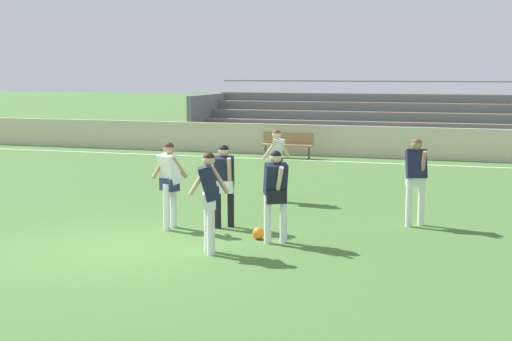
# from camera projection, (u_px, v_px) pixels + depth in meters

# --- Properties ---
(ground_plane) EXTENTS (160.00, 160.00, 0.00)m
(ground_plane) POSITION_uv_depth(u_px,v_px,m) (124.00, 248.00, 12.51)
(ground_plane) COLOR #477033
(field_line_sideline) EXTENTS (44.00, 0.12, 0.01)m
(field_line_sideline) POSITION_uv_depth(u_px,v_px,m) (304.00, 160.00, 24.74)
(field_line_sideline) COLOR white
(field_line_sideline) RESTS_ON ground
(sideline_wall) EXTENTS (48.00, 0.16, 1.09)m
(sideline_wall) POSITION_uv_depth(u_px,v_px,m) (314.00, 140.00, 26.11)
(sideline_wall) COLOR beige
(sideline_wall) RESTS_ON ground
(bleacher_stand) EXTENTS (17.62, 4.43, 2.61)m
(bleacher_stand) POSITION_uv_depth(u_px,v_px,m) (419.00, 121.00, 28.12)
(bleacher_stand) COLOR #897051
(bleacher_stand) RESTS_ON ground
(bench_centre_sideline) EXTENTS (1.80, 0.40, 0.90)m
(bench_centre_sideline) POSITION_uv_depth(u_px,v_px,m) (288.00, 142.00, 25.33)
(bench_centre_sideline) COLOR #99754C
(bench_centre_sideline) RESTS_ON ground
(player_dark_pressing_high) EXTENTS (0.50, 0.67, 1.64)m
(player_dark_pressing_high) POSITION_uv_depth(u_px,v_px,m) (276.00, 188.00, 12.75)
(player_dark_pressing_high) COLOR white
(player_dark_pressing_high) RESTS_ON ground
(player_dark_overlapping) EXTENTS (0.46, 0.52, 1.61)m
(player_dark_overlapping) POSITION_uv_depth(u_px,v_px,m) (224.00, 179.00, 14.02)
(player_dark_overlapping) COLOR black
(player_dark_overlapping) RESTS_ON ground
(player_white_trailing_run) EXTENTS (0.59, 0.45, 1.68)m
(player_white_trailing_run) POSITION_uv_depth(u_px,v_px,m) (277.00, 159.00, 16.84)
(player_white_trailing_run) COLOR black
(player_white_trailing_run) RESTS_ON ground
(player_white_on_ball) EXTENTS (0.64, 0.47, 1.67)m
(player_white_on_ball) POSITION_uv_depth(u_px,v_px,m) (169.00, 178.00, 13.90)
(player_white_on_ball) COLOR white
(player_white_on_ball) RESTS_ON ground
(player_dark_deep_cover) EXTENTS (0.60, 0.49, 1.69)m
(player_dark_deep_cover) POSITION_uv_depth(u_px,v_px,m) (209.00, 193.00, 12.02)
(player_dark_deep_cover) COLOR white
(player_dark_deep_cover) RESTS_ON ground
(player_dark_wide_right) EXTENTS (0.47, 0.56, 1.73)m
(player_dark_wide_right) POSITION_uv_depth(u_px,v_px,m) (416.00, 174.00, 14.15)
(player_dark_wide_right) COLOR white
(player_dark_wide_right) RESTS_ON ground
(soccer_ball) EXTENTS (0.22, 0.22, 0.22)m
(soccer_ball) POSITION_uv_depth(u_px,v_px,m) (258.00, 233.00, 13.15)
(soccer_ball) COLOR orange
(soccer_ball) RESTS_ON ground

